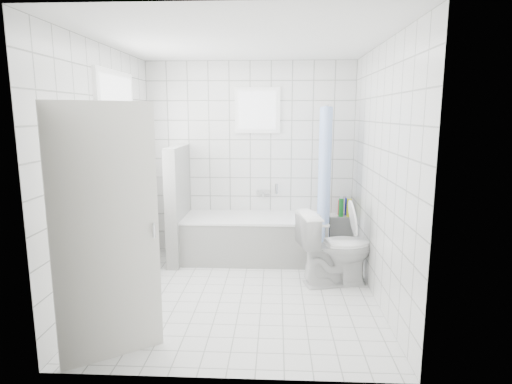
{
  "coord_description": "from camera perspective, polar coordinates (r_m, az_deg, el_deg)",
  "views": [
    {
      "loc": [
        0.36,
        -4.32,
        1.9
      ],
      "look_at": [
        0.13,
        0.35,
        1.05
      ],
      "focal_mm": 30.0,
      "sensor_mm": 36.0,
      "label": 1
    }
  ],
  "objects": [
    {
      "name": "ground",
      "position": [
        4.73,
        -1.88,
        -13.38
      ],
      "size": [
        3.0,
        3.0,
        0.0
      ],
      "primitive_type": "plane",
      "color": "white",
      "rests_on": "ground"
    },
    {
      "name": "ceiling",
      "position": [
        4.39,
        -2.09,
        19.48
      ],
      "size": [
        3.0,
        3.0,
        0.0
      ],
      "primitive_type": "plane",
      "rotation": [
        3.14,
        0.0,
        0.0
      ],
      "color": "white",
      "rests_on": "ground"
    },
    {
      "name": "wall_back",
      "position": [
        5.86,
        -0.77,
        4.44
      ],
      "size": [
        2.8,
        0.02,
        2.6
      ],
      "primitive_type": "cube",
      "color": "white",
      "rests_on": "ground"
    },
    {
      "name": "wall_front",
      "position": [
        2.9,
        -4.42,
        -1.69
      ],
      "size": [
        2.8,
        0.02,
        2.6
      ],
      "primitive_type": "cube",
      "color": "white",
      "rests_on": "ground"
    },
    {
      "name": "wall_left",
      "position": [
        4.7,
        -19.27,
        2.39
      ],
      "size": [
        0.02,
        3.0,
        2.6
      ],
      "primitive_type": "cube",
      "color": "white",
      "rests_on": "ground"
    },
    {
      "name": "wall_right",
      "position": [
        4.48,
        16.18,
        2.2
      ],
      "size": [
        0.02,
        3.0,
        2.6
      ],
      "primitive_type": "cube",
      "color": "white",
      "rests_on": "ground"
    },
    {
      "name": "window_left",
      "position": [
        4.93,
        -17.69,
        6.34
      ],
      "size": [
        0.01,
        0.9,
        1.4
      ],
      "primitive_type": "cube",
      "color": "white",
      "rests_on": "wall_left"
    },
    {
      "name": "window_back",
      "position": [
        5.78,
        0.19,
        10.82
      ],
      "size": [
        0.5,
        0.01,
        0.5
      ],
      "primitive_type": "cube",
      "color": "white",
      "rests_on": "wall_back"
    },
    {
      "name": "window_sill",
      "position": [
        5.02,
        -16.75,
        -2.09
      ],
      "size": [
        0.18,
        1.02,
        0.08
      ],
      "primitive_type": "cube",
      "color": "white",
      "rests_on": "wall_left"
    },
    {
      "name": "door",
      "position": [
        3.44,
        -19.28,
        -5.47
      ],
      "size": [
        0.68,
        0.49,
        2.0
      ],
      "primitive_type": "cube",
      "rotation": [
        0.0,
        0.0,
        -0.97
      ],
      "color": "silver",
      "rests_on": "ground"
    },
    {
      "name": "bathtub",
      "position": [
        5.68,
        -0.17,
        -6.13
      ],
      "size": [
        1.86,
        0.77,
        0.58
      ],
      "color": "white",
      "rests_on": "ground"
    },
    {
      "name": "partition_wall",
      "position": [
        5.66,
        -10.32,
        -1.58
      ],
      "size": [
        0.15,
        0.85,
        1.5
      ],
      "primitive_type": "cube",
      "color": "white",
      "rests_on": "ground"
    },
    {
      "name": "tiled_ledge",
      "position": [
        6.0,
        11.56,
        -5.62
      ],
      "size": [
        0.4,
        0.24,
        0.55
      ],
      "primitive_type": "cube",
      "color": "white",
      "rests_on": "ground"
    },
    {
      "name": "toilet",
      "position": [
        4.92,
        10.55,
        -7.32
      ],
      "size": [
        0.91,
        0.65,
        0.85
      ],
      "primitive_type": "imported",
      "rotation": [
        0.0,
        0.0,
        1.8
      ],
      "color": "white",
      "rests_on": "ground"
    },
    {
      "name": "curtain_rod",
      "position": [
        5.45,
        9.16,
        11.24
      ],
      "size": [
        0.02,
        0.8,
        0.02
      ],
      "primitive_type": "cylinder",
      "rotation": [
        1.57,
        0.0,
        0.0
      ],
      "color": "silver",
      "rests_on": "wall_back"
    },
    {
      "name": "shower_curtain",
      "position": [
        5.38,
        9.04,
        1.64
      ],
      "size": [
        0.14,
        0.48,
        1.78
      ],
      "primitive_type": null,
      "color": "#568CFF",
      "rests_on": "curtain_rod"
    },
    {
      "name": "tub_faucet",
      "position": [
        5.87,
        0.97,
        0.02
      ],
      "size": [
        0.18,
        0.06,
        0.06
      ],
      "primitive_type": "cube",
      "color": "silver",
      "rests_on": "wall_back"
    },
    {
      "name": "sill_bottles",
      "position": [
        5.08,
        -16.34,
        -0.17
      ],
      "size": [
        0.18,
        0.47,
        0.29
      ],
      "color": "silver",
      "rests_on": "window_sill"
    },
    {
      "name": "ledge_bottles",
      "position": [
        5.87,
        11.72,
        -2.01
      ],
      "size": [
        0.17,
        0.17,
        0.25
      ],
      "color": "#178D2D",
      "rests_on": "tiled_ledge"
    }
  ]
}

